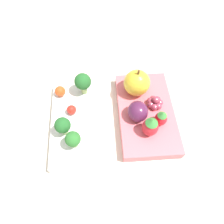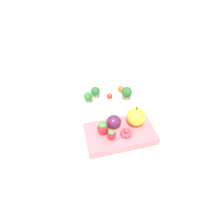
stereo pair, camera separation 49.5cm
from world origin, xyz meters
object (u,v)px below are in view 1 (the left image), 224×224
(bento_box_fruit, at_px, (145,113))
(broccoli_floret_2, at_px, (63,126))
(broccoli_floret_1, at_px, (73,139))
(plum, at_px, (138,111))
(bento_box_savoury, at_px, (78,122))
(cherry_tomato_1, at_px, (60,91))
(grape_cluster, at_px, (155,102))
(apple, at_px, (137,83))
(strawberry_1, at_px, (161,118))
(strawberry_0, at_px, (150,126))
(broccoli_floret_0, at_px, (83,82))
(cherry_tomato_0, at_px, (72,110))

(bento_box_fruit, distance_m, broccoli_floret_2, 0.19)
(broccoli_floret_1, relative_size, plum, 1.01)
(bento_box_savoury, bearing_deg, bento_box_fruit, -94.27)
(cherry_tomato_1, relative_size, grape_cluster, 0.68)
(bento_box_savoury, bearing_deg, apple, -73.20)
(broccoli_floret_1, bearing_deg, cherry_tomato_1, 6.48)
(apple, xyz_separation_m, strawberry_1, (-0.09, -0.03, -0.01))
(strawberry_1, relative_size, grape_cluster, 1.10)
(broccoli_floret_2, xyz_separation_m, strawberry_1, (-0.02, -0.20, -0.01))
(strawberry_0, height_order, grape_cluster, strawberry_0)
(bento_box_fruit, relative_size, strawberry_1, 5.72)
(broccoli_floret_2, bearing_deg, cherry_tomato_1, -0.28)
(apple, relative_size, strawberry_0, 1.38)
(broccoli_floret_1, relative_size, apple, 0.67)
(bento_box_fruit, height_order, strawberry_0, strawberry_0)
(bento_box_savoury, xyz_separation_m, broccoli_floret_2, (-0.02, 0.03, 0.04))
(broccoli_floret_0, bearing_deg, cherry_tomato_0, 144.06)
(cherry_tomato_0, relative_size, apple, 0.31)
(bento_box_fruit, height_order, strawberry_1, strawberry_1)
(bento_box_fruit, relative_size, grape_cluster, 6.32)
(plum, xyz_separation_m, grape_cluster, (0.02, -0.05, -0.01))
(bento_box_savoury, relative_size, plum, 4.82)
(broccoli_floret_0, bearing_deg, broccoli_floret_1, 162.70)
(broccoli_floret_1, bearing_deg, grape_cluster, -73.87)
(broccoli_floret_2, height_order, plum, broccoli_floret_2)
(broccoli_floret_2, bearing_deg, cherry_tomato_0, -23.12)
(cherry_tomato_1, distance_m, apple, 0.18)
(bento_box_fruit, distance_m, strawberry_0, 0.07)
(bento_box_fruit, xyz_separation_m, cherry_tomato_0, (0.03, 0.16, 0.02))
(cherry_tomato_1, height_order, strawberry_1, strawberry_1)
(broccoli_floret_0, relative_size, broccoli_floret_2, 1.16)
(cherry_tomato_0, height_order, strawberry_1, strawberry_1)
(apple, bearing_deg, strawberry_0, 177.94)
(broccoli_floret_0, xyz_separation_m, plum, (-0.09, -0.10, -0.01))
(broccoli_floret_0, height_order, strawberry_0, broccoli_floret_0)
(bento_box_savoury, relative_size, cherry_tomato_1, 9.03)
(bento_box_savoury, xyz_separation_m, broccoli_floret_1, (-0.06, 0.01, 0.04))
(bento_box_fruit, relative_size, strawberry_0, 4.51)
(broccoli_floret_0, distance_m, cherry_tomato_0, 0.07)
(bento_box_savoury, xyz_separation_m, broccoli_floret_0, (0.07, -0.03, 0.05))
(bento_box_savoury, xyz_separation_m, cherry_tomato_1, (0.08, 0.03, 0.02))
(bento_box_savoury, bearing_deg, broccoli_floret_2, 131.89)
(strawberry_0, bearing_deg, broccoli_floret_0, 39.86)
(broccoli_floret_2, distance_m, plum, 0.16)
(cherry_tomato_1, bearing_deg, broccoli_floret_0, -95.45)
(bento_box_fruit, height_order, grape_cluster, grape_cluster)
(broccoli_floret_0, relative_size, broccoli_floret_1, 1.23)
(cherry_tomato_0, relative_size, strawberry_1, 0.54)
(grape_cluster, bearing_deg, cherry_tomato_1, 68.50)
(broccoli_floret_2, height_order, strawberry_1, broccoli_floret_2)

